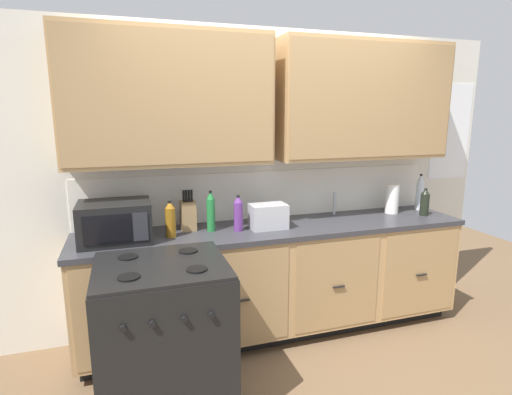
% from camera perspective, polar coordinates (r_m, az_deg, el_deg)
% --- Properties ---
extents(ground_plane, '(8.00, 8.00, 0.00)m').
position_cam_1_polar(ground_plane, '(3.35, 4.87, -20.56)').
color(ground_plane, brown).
extents(wall_unit, '(4.27, 0.40, 2.45)m').
position_cam_1_polar(wall_unit, '(3.30, 2.06, 9.39)').
color(wall_unit, silver).
rests_on(wall_unit, ground_plane).
extents(counter_run, '(3.10, 0.64, 0.91)m').
position_cam_1_polar(counter_run, '(3.38, 3.06, -11.27)').
color(counter_run, black).
rests_on(counter_run, ground_plane).
extents(stove_range, '(0.76, 0.68, 0.95)m').
position_cam_1_polar(stove_range, '(2.63, -12.66, -18.62)').
color(stove_range, black).
rests_on(stove_range, ground_plane).
extents(microwave, '(0.48, 0.37, 0.28)m').
position_cam_1_polar(microwave, '(2.98, -19.15, -3.25)').
color(microwave, black).
rests_on(microwave, counter_run).
extents(toaster, '(0.28, 0.18, 0.19)m').
position_cam_1_polar(toaster, '(3.15, 1.73, -2.64)').
color(toaster, '#B7B7BC').
rests_on(toaster, counter_run).
extents(knife_block, '(0.11, 0.14, 0.31)m').
position_cam_1_polar(knife_block, '(3.15, -9.50, -2.41)').
color(knife_block, '#9C794E').
rests_on(knife_block, counter_run).
extents(sink_faucet, '(0.02, 0.02, 0.20)m').
position_cam_1_polar(sink_faucet, '(3.64, 10.93, -0.78)').
color(sink_faucet, '#B2B5BA').
rests_on(sink_faucet, counter_run).
extents(paper_towel_roll, '(0.12, 0.12, 0.26)m').
position_cam_1_polar(paper_towel_roll, '(3.82, 18.52, -0.15)').
color(paper_towel_roll, white).
rests_on(paper_towel_roll, counter_run).
extents(bottle_dark, '(0.08, 0.08, 0.24)m').
position_cam_1_polar(bottle_dark, '(3.83, 22.56, -0.62)').
color(bottle_dark, black).
rests_on(bottle_dark, counter_run).
extents(bottle_green, '(0.06, 0.06, 0.31)m').
position_cam_1_polar(bottle_green, '(3.08, -6.35, -1.96)').
color(bottle_green, '#237A38').
rests_on(bottle_green, counter_run).
extents(bottle_violet, '(0.07, 0.07, 0.28)m').
position_cam_1_polar(bottle_violet, '(3.08, -2.50, -2.25)').
color(bottle_violet, '#663384').
rests_on(bottle_violet, counter_run).
extents(bottle_amber, '(0.07, 0.07, 0.27)m').
position_cam_1_polar(bottle_amber, '(2.99, -11.90, -3.01)').
color(bottle_amber, '#9E6619').
rests_on(bottle_amber, counter_run).
extents(bottle_clear, '(0.07, 0.07, 0.33)m').
position_cam_1_polar(bottle_clear, '(4.03, 21.95, 0.67)').
color(bottle_clear, silver).
rests_on(bottle_clear, counter_run).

